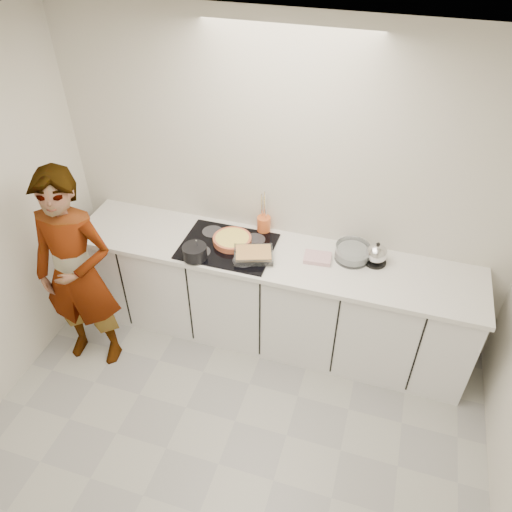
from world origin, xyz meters
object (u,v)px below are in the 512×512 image
(saucepan, at_px, (195,252))
(baking_dish, at_px, (253,254))
(tart_dish, at_px, (232,240))
(kettle, at_px, (376,254))
(hob, at_px, (228,246))
(cook, at_px, (77,274))
(mixing_bowl, at_px, (352,253))
(utensil_crock, at_px, (264,224))

(saucepan, relative_size, baking_dish, 0.57)
(tart_dish, xyz_separation_m, kettle, (1.11, 0.10, 0.04))
(hob, distance_m, cook, 1.16)
(tart_dish, height_order, mixing_bowl, mixing_bowl)
(saucepan, distance_m, cook, 0.90)
(baking_dish, height_order, mixing_bowl, mixing_bowl)
(kettle, distance_m, utensil_crock, 0.93)
(cook, bearing_deg, tart_dish, 26.32)
(mixing_bowl, distance_m, kettle, 0.18)
(cook, bearing_deg, saucepan, 19.41)
(tart_dish, relative_size, mixing_bowl, 1.21)
(utensil_crock, bearing_deg, baking_dish, -85.58)
(saucepan, xyz_separation_m, mixing_bowl, (1.14, 0.35, -0.01))
(hob, relative_size, cook, 0.41)
(hob, height_order, cook, cook)
(kettle, bearing_deg, cook, -160.58)
(saucepan, xyz_separation_m, cook, (-0.80, -0.39, -0.11))
(kettle, relative_size, utensil_crock, 1.40)
(tart_dish, distance_m, baking_dish, 0.26)
(mixing_bowl, bearing_deg, cook, -159.08)
(tart_dish, bearing_deg, utensil_crock, 51.34)
(mixing_bowl, xyz_separation_m, cook, (-1.94, -0.74, -0.10))
(saucepan, height_order, utensil_crock, saucepan)
(kettle, bearing_deg, baking_dish, -165.53)
(utensil_crock, bearing_deg, tart_dish, -128.66)
(tart_dish, xyz_separation_m, utensil_crock, (0.19, 0.24, 0.03))
(kettle, bearing_deg, utensil_crock, 171.36)
(saucepan, bearing_deg, kettle, 15.22)
(baking_dish, bearing_deg, mixing_bowl, 17.53)
(hob, bearing_deg, baking_dish, -19.38)
(hob, relative_size, utensil_crock, 5.24)
(tart_dish, xyz_separation_m, mixing_bowl, (0.93, 0.09, 0.01))
(mixing_bowl, relative_size, utensil_crock, 2.13)
(utensil_crock, bearing_deg, cook, -143.51)
(baking_dish, height_order, utensil_crock, utensil_crock)
(utensil_crock, distance_m, cook, 1.49)
(baking_dish, relative_size, utensil_crock, 2.53)
(saucepan, height_order, kettle, same)
(saucepan, height_order, mixing_bowl, saucepan)
(kettle, xyz_separation_m, cook, (-2.12, -0.75, -0.12))
(hob, relative_size, baking_dish, 2.07)
(baking_dish, distance_m, cook, 1.33)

